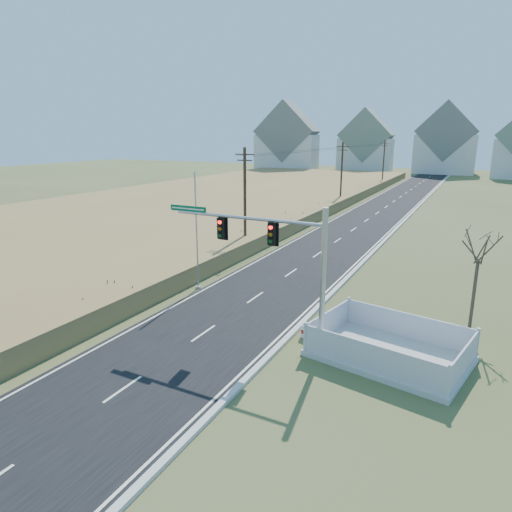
% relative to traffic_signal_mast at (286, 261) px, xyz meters
% --- Properties ---
extents(ground, '(260.00, 260.00, 0.00)m').
position_rel_traffic_signal_mast_xyz_m(ground, '(-4.28, 1.35, -4.31)').
color(ground, '#424D25').
rests_on(ground, ground).
extents(road, '(8.00, 180.00, 0.06)m').
position_rel_traffic_signal_mast_xyz_m(road, '(-4.28, 51.35, -4.28)').
color(road, black).
rests_on(road, ground).
extents(curb, '(0.30, 180.00, 0.18)m').
position_rel_traffic_signal_mast_xyz_m(curb, '(-0.13, 51.35, -4.22)').
color(curb, '#B2AFA8').
rests_on(curb, ground).
extents(reed_marsh, '(38.00, 110.00, 1.30)m').
position_rel_traffic_signal_mast_xyz_m(reed_marsh, '(-28.28, 41.35, -3.66)').
color(reed_marsh, olive).
rests_on(reed_marsh, ground).
extents(utility_pole_near, '(1.80, 0.26, 9.00)m').
position_rel_traffic_signal_mast_xyz_m(utility_pole_near, '(-10.78, 16.35, 0.38)').
color(utility_pole_near, '#422D1E').
rests_on(utility_pole_near, ground).
extents(utility_pole_mid, '(1.80, 0.26, 9.00)m').
position_rel_traffic_signal_mast_xyz_m(utility_pole_mid, '(-10.78, 46.35, 0.38)').
color(utility_pole_mid, '#422D1E').
rests_on(utility_pole_mid, ground).
extents(utility_pole_far, '(1.80, 0.26, 9.00)m').
position_rel_traffic_signal_mast_xyz_m(utility_pole_far, '(-10.78, 76.35, 0.38)').
color(utility_pole_far, '#422D1E').
rests_on(utility_pole_far, ground).
extents(condo_nw, '(17.69, 13.38, 19.05)m').
position_rel_traffic_signal_mast_xyz_m(condo_nw, '(-42.28, 101.35, 3.40)').
color(condo_nw, silver).
rests_on(condo_nw, ground).
extents(condo_nnw, '(14.93, 11.17, 17.03)m').
position_rel_traffic_signal_mast_xyz_m(condo_nnw, '(-22.28, 109.35, 2.63)').
color(condo_nnw, silver).
rests_on(condo_nnw, ground).
extents(condo_n, '(15.27, 10.20, 18.54)m').
position_rel_traffic_signal_mast_xyz_m(condo_n, '(-2.28, 113.35, 3.30)').
color(condo_n, silver).
rests_on(condo_n, ground).
extents(traffic_signal_mast, '(8.77, 0.61, 6.98)m').
position_rel_traffic_signal_mast_xyz_m(traffic_signal_mast, '(0.00, 0.00, 0.00)').
color(traffic_signal_mast, '#9EA0A5').
rests_on(traffic_signal_mast, ground).
extents(fence_enclosure, '(7.54, 5.88, 1.54)m').
position_rel_traffic_signal_mast_xyz_m(fence_enclosure, '(4.83, 0.97, -4.01)').
color(fence_enclosure, '#B7B5AD').
rests_on(fence_enclosure, ground).
extents(open_sign, '(0.52, 0.24, 0.67)m').
position_rel_traffic_signal_mast_xyz_m(open_sign, '(0.62, 1.16, -3.95)').
color(open_sign, white).
rests_on(open_sign, ground).
extents(flagpole, '(0.35, 0.35, 7.78)m').
position_rel_traffic_signal_mast_xyz_m(flagpole, '(-8.58, 5.40, -1.20)').
color(flagpole, '#B7B5AD').
rests_on(flagpole, ground).
extents(bare_tree, '(2.17, 2.17, 5.74)m').
position_rel_traffic_signal_mast_xyz_m(bare_tree, '(8.06, 6.15, 0.32)').
color(bare_tree, '#4C3F33').
rests_on(bare_tree, ground).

